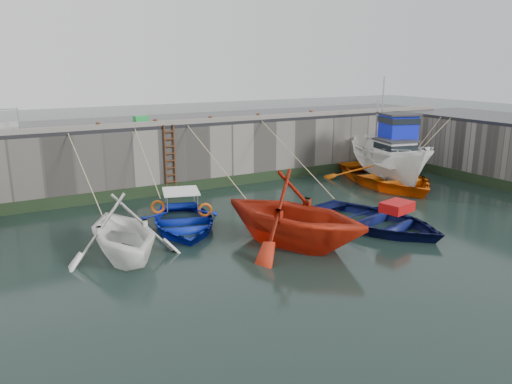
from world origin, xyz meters
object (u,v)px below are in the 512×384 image
fish_crate (141,119)px  bollard_a (98,126)px  bollard_b (155,122)px  bollard_c (210,119)px  ladder (170,160)px  boat_near_navy (376,228)px  boat_near_white (124,256)px  boat_near_blue (183,227)px  bollard_d (258,116)px  boat_near_blacktrim (292,244)px  boat_far_orange (387,175)px  bollard_e (311,113)px  boat_far_white (390,160)px

fish_crate → bollard_a: 2.56m
bollard_b → bollard_c: same height
ladder → boat_near_navy: ladder is taller
bollard_c → boat_near_navy: bearing=-72.8°
boat_near_white → boat_near_navy: 9.02m
boat_near_blue → boat_near_navy: 7.11m
fish_crate → bollard_b: size_ratio=2.21×
fish_crate → bollard_c: 3.24m
boat_near_navy → bollard_d: bollard_d is taller
boat_near_blacktrim → boat_far_orange: (8.77, 4.80, 0.45)m
boat_near_blue → boat_near_white: bearing=-130.5°
boat_near_blue → bollard_b: bollard_b is taller
ladder → boat_near_blacktrim: size_ratio=0.60×
bollard_a → bollard_e: (11.00, 0.00, 0.00)m
fish_crate → bollard_c: size_ratio=2.21×
bollard_a → bollard_c: (5.20, 0.00, 0.00)m
boat_near_navy → boat_far_orange: 7.08m
bollard_d → bollard_e: (3.20, 0.00, 0.00)m
boat_near_blacktrim → bollard_d: size_ratio=19.01×
boat_near_white → boat_near_blacktrim: (5.20, -1.69, 0.00)m
boat_near_navy → bollard_c: bearing=94.1°
ladder → fish_crate: (-0.78, 1.61, 1.73)m
boat_near_blacktrim → bollard_d: (3.57, 8.59, 3.30)m
boat_far_white → bollard_b: 11.86m
ladder → boat_near_white: ladder is taller
boat_far_orange → boat_near_blacktrim: bearing=-139.9°
boat_far_white → bollard_c: 9.36m
bollard_a → boat_near_navy: bearing=-47.7°
bollard_a → boat_far_white: bearing=-13.5°
boat_near_navy → bollard_c: 9.64m
bollard_b → fish_crate: bearing=102.5°
boat_far_orange → bollard_e: 5.14m
boat_near_blacktrim → bollard_a: 10.13m
bollard_a → bollard_b: bearing=0.0°
boat_near_white → bollard_a: size_ratio=15.49×
bollard_c → bollard_e: 5.80m
boat_near_blacktrim → bollard_e: bollard_e is taller
fish_crate → bollard_b: bearing=-84.3°
fish_crate → bollard_d: (5.58, -1.27, -0.02)m
fish_crate → bollard_a: bearing=-156.9°
ladder → boat_near_white: (-3.97, -6.56, -1.59)m
boat_near_blacktrim → boat_near_blue: bearing=102.1°
boat_near_blacktrim → bollard_c: bearing=59.6°
boat_near_blacktrim → bollard_e: size_ratio=19.01×
boat_near_blue → fish_crate: fish_crate is taller
ladder → boat_near_navy: size_ratio=0.61×
ladder → bollard_a: 3.47m
boat_far_white → fish_crate: boat_far_white is taller
boat_near_navy → bollard_d: 9.26m
boat_near_navy → bollard_c: bollard_c is taller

